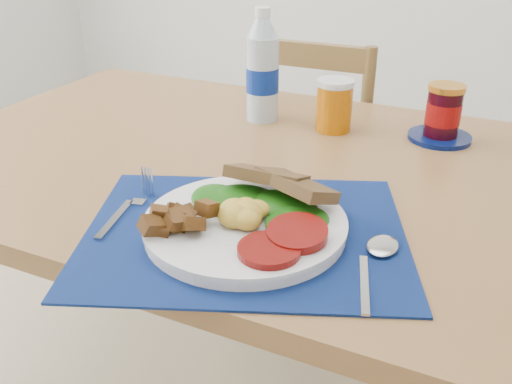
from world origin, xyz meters
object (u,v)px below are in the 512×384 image
(breakfast_plate, at_px, (240,220))
(juice_glass, at_px, (334,107))
(jam_on_saucer, at_px, (443,116))
(chair_far, at_px, (316,142))
(water_bottle, at_px, (262,72))

(breakfast_plate, relative_size, juice_glass, 2.84)
(juice_glass, xyz_separation_m, jam_on_saucer, (0.23, 0.04, -0.00))
(jam_on_saucer, bearing_deg, juice_glass, -169.62)
(breakfast_plate, bearing_deg, chair_far, 109.65)
(chair_far, relative_size, juice_glass, 9.76)
(jam_on_saucer, bearing_deg, breakfast_plate, -111.79)
(chair_far, height_order, juice_glass, chair_far)
(breakfast_plate, height_order, water_bottle, water_bottle)
(chair_far, xyz_separation_m, water_bottle, (-0.00, -0.40, 0.32))
(juice_glass, height_order, jam_on_saucer, jam_on_saucer)
(chair_far, bearing_deg, juice_glass, 112.02)
(water_bottle, distance_m, juice_glass, 0.18)
(breakfast_plate, xyz_separation_m, water_bottle, (-0.19, 0.49, 0.09))
(chair_far, bearing_deg, breakfast_plate, 100.43)
(juice_glass, bearing_deg, jam_on_saucer, 10.38)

